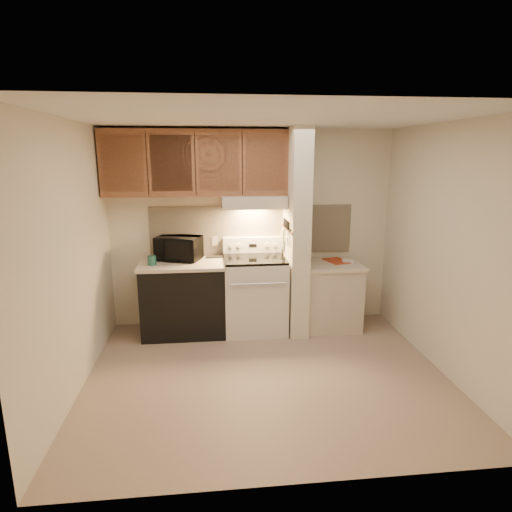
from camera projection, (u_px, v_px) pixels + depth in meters
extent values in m
plane|color=tan|center=(267.00, 374.00, 4.36)|extent=(3.60, 3.60, 0.00)
plane|color=white|center=(268.00, 118.00, 3.78)|extent=(3.60, 3.60, 0.00)
cube|color=beige|center=(252.00, 229.00, 5.52)|extent=(3.60, 2.50, 0.02)
cube|color=beige|center=(71.00, 260.00, 3.88)|extent=(0.02, 3.00, 2.50)
cube|color=beige|center=(446.00, 251.00, 4.25)|extent=(0.02, 3.00, 2.50)
cube|color=beige|center=(252.00, 230.00, 5.51)|extent=(2.60, 0.02, 0.63)
cube|color=silver|center=(255.00, 295.00, 5.37)|extent=(0.76, 0.65, 0.92)
cube|color=black|center=(258.00, 301.00, 5.05)|extent=(0.50, 0.01, 0.30)
cylinder|color=silver|center=(258.00, 284.00, 4.96)|extent=(0.65, 0.02, 0.02)
cube|color=black|center=(255.00, 259.00, 5.26)|extent=(0.74, 0.64, 0.03)
cube|color=silver|center=(252.00, 245.00, 5.51)|extent=(0.76, 0.08, 0.20)
cube|color=black|center=(253.00, 245.00, 5.46)|extent=(0.10, 0.01, 0.04)
cylinder|color=silver|center=(231.00, 246.00, 5.43)|extent=(0.05, 0.02, 0.05)
cylinder|color=silver|center=(239.00, 246.00, 5.44)|extent=(0.05, 0.02, 0.05)
cylinder|color=silver|center=(267.00, 245.00, 5.48)|extent=(0.05, 0.02, 0.05)
cylinder|color=silver|center=(274.00, 245.00, 5.49)|extent=(0.05, 0.02, 0.05)
cube|color=black|center=(184.00, 299.00, 5.29)|extent=(1.00, 0.63, 0.87)
cube|color=beige|center=(183.00, 264.00, 5.18)|extent=(1.04, 0.67, 0.04)
cube|color=black|center=(215.00, 257.00, 5.41)|extent=(0.24, 0.09, 0.02)
cylinder|color=#215E52|center=(152.00, 260.00, 5.05)|extent=(0.11, 0.11, 0.11)
cube|color=beige|center=(215.00, 241.00, 5.48)|extent=(0.08, 0.01, 0.12)
imported|color=black|center=(179.00, 248.00, 5.28)|extent=(0.61, 0.51, 0.29)
cube|color=beige|center=(296.00, 233.00, 5.23)|extent=(0.22, 0.70, 2.50)
cube|color=brown|center=(287.00, 229.00, 5.21)|extent=(0.01, 0.70, 0.04)
cube|color=black|center=(287.00, 228.00, 5.15)|extent=(0.02, 0.42, 0.04)
cube|color=silver|center=(289.00, 239.00, 5.02)|extent=(0.01, 0.03, 0.16)
cylinder|color=black|center=(289.00, 226.00, 4.98)|extent=(0.02, 0.02, 0.10)
cube|color=silver|center=(287.00, 238.00, 5.11)|extent=(0.01, 0.04, 0.18)
cylinder|color=black|center=(288.00, 225.00, 5.05)|extent=(0.02, 0.02, 0.10)
cube|color=silver|center=(286.00, 238.00, 5.19)|extent=(0.01, 0.04, 0.20)
cylinder|color=black|center=(286.00, 224.00, 5.15)|extent=(0.02, 0.02, 0.10)
cube|color=silver|center=(285.00, 235.00, 5.25)|extent=(0.01, 0.04, 0.16)
cylinder|color=black|center=(285.00, 223.00, 5.21)|extent=(0.02, 0.02, 0.10)
cube|color=silver|center=(284.00, 235.00, 5.33)|extent=(0.01, 0.04, 0.18)
cylinder|color=black|center=(284.00, 222.00, 5.29)|extent=(0.02, 0.02, 0.10)
cube|color=gray|center=(283.00, 239.00, 5.41)|extent=(0.03, 0.10, 0.25)
cube|color=beige|center=(330.00, 297.00, 5.48)|extent=(0.70, 0.60, 0.81)
cube|color=beige|center=(331.00, 265.00, 5.38)|extent=(0.74, 0.64, 0.04)
cube|color=#A6371A|center=(337.00, 261.00, 5.48)|extent=(0.33, 0.39, 0.01)
cube|color=white|center=(348.00, 261.00, 5.41)|extent=(0.16, 0.12, 0.04)
cube|color=beige|center=(254.00, 201.00, 5.22)|extent=(0.78, 0.44, 0.15)
cube|color=beige|center=(255.00, 207.00, 5.02)|extent=(0.78, 0.04, 0.06)
cube|color=brown|center=(196.00, 163.00, 5.08)|extent=(2.18, 0.33, 0.77)
cube|color=brown|center=(123.00, 163.00, 4.84)|extent=(0.46, 0.01, 0.63)
cube|color=black|center=(147.00, 163.00, 4.87)|extent=(0.01, 0.01, 0.73)
cube|color=brown|center=(171.00, 163.00, 4.90)|extent=(0.46, 0.01, 0.63)
cube|color=black|center=(195.00, 163.00, 4.93)|extent=(0.01, 0.01, 0.73)
cube|color=brown|center=(219.00, 163.00, 4.96)|extent=(0.46, 0.01, 0.63)
cube|color=black|center=(242.00, 163.00, 4.98)|extent=(0.01, 0.01, 0.73)
cube|color=brown|center=(265.00, 163.00, 5.01)|extent=(0.46, 0.01, 0.63)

